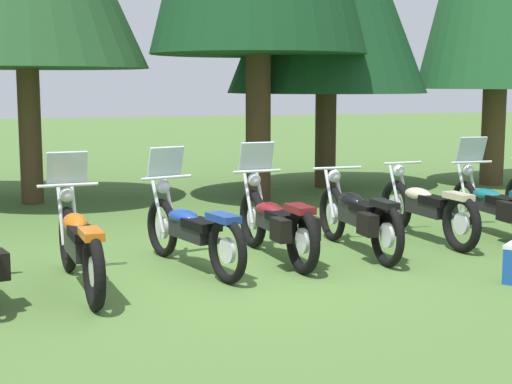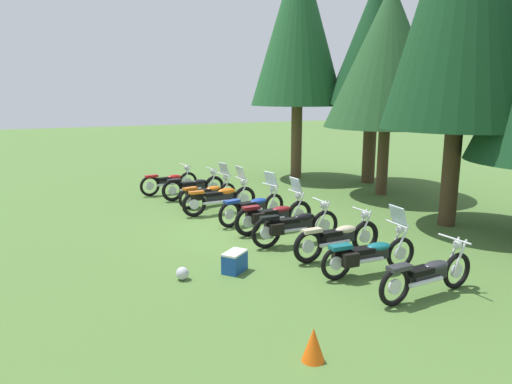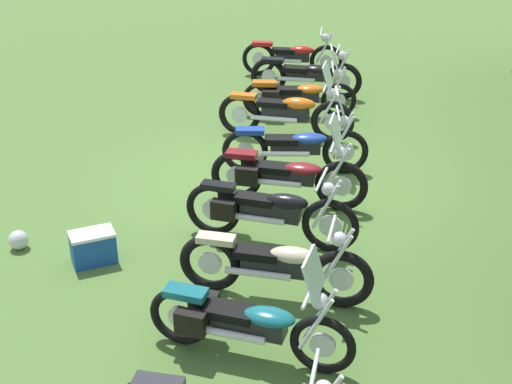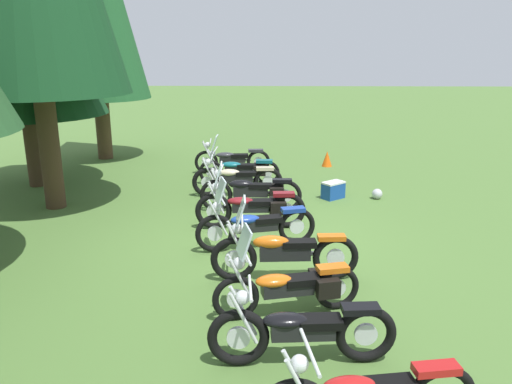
{
  "view_description": "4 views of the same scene",
  "coord_description": "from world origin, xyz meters",
  "px_view_note": "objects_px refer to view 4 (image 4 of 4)",
  "views": [
    {
      "loc": [
        -2.49,
        -8.35,
        2.13
      ],
      "look_at": [
        0.37,
        0.38,
        0.82
      ],
      "focal_mm": 54.02,
      "sensor_mm": 36.0,
      "label": 1
    },
    {
      "loc": [
        11.35,
        -5.04,
        3.61
      ],
      "look_at": [
        -1.43,
        0.64,
        0.64
      ],
      "focal_mm": 33.64,
      "sensor_mm": 36.0,
      "label": 2
    },
    {
      "loc": [
        9.81,
        2.46,
        5.01
      ],
      "look_at": [
        1.61,
        0.08,
        0.67
      ],
      "focal_mm": 51.92,
      "sensor_mm": 36.0,
      "label": 3
    },
    {
      "loc": [
        -9.2,
        -0.12,
        3.62
      ],
      "look_at": [
        1.44,
        0.18,
        0.53
      ],
      "focal_mm": 35.18,
      "sensor_mm": 36.0,
      "label": 4
    }
  ],
  "objects_px": {
    "motorcycle_5": "(252,207)",
    "motorcycle_7": "(237,179)",
    "dropped_helmet": "(377,194)",
    "motorcycle_9": "(232,159)",
    "motorcycle_4": "(255,225)",
    "motorcycle_1": "(302,330)",
    "motorcycle_3": "(283,252)",
    "motorcycle_8": "(240,169)",
    "picnic_cooler": "(333,190)",
    "pine_tree_4": "(16,12)",
    "motorcycle_6": "(252,192)",
    "traffic_cone": "(327,159)",
    "motorcycle_2": "(290,285)"
  },
  "relations": [
    {
      "from": "picnic_cooler",
      "to": "pine_tree_4",
      "type": "bearing_deg",
      "value": 82.79
    },
    {
      "from": "pine_tree_4",
      "to": "dropped_helmet",
      "type": "bearing_deg",
      "value": -96.45
    },
    {
      "from": "motorcycle_7",
      "to": "motorcycle_8",
      "type": "bearing_deg",
      "value": -94.72
    },
    {
      "from": "pine_tree_4",
      "to": "motorcycle_7",
      "type": "bearing_deg",
      "value": -98.99
    },
    {
      "from": "motorcycle_4",
      "to": "motorcycle_7",
      "type": "xyz_separation_m",
      "value": [
        3.39,
        0.55,
        -0.02
      ]
    },
    {
      "from": "motorcycle_6",
      "to": "dropped_helmet",
      "type": "bearing_deg",
      "value": -160.83
    },
    {
      "from": "motorcycle_2",
      "to": "traffic_cone",
      "type": "bearing_deg",
      "value": -112.96
    },
    {
      "from": "dropped_helmet",
      "to": "motorcycle_9",
      "type": "bearing_deg",
      "value": 56.17
    },
    {
      "from": "motorcycle_3",
      "to": "motorcycle_7",
      "type": "relative_size",
      "value": 1.05
    },
    {
      "from": "pine_tree_4",
      "to": "motorcycle_6",
      "type": "bearing_deg",
      "value": -109.32
    },
    {
      "from": "motorcycle_8",
      "to": "picnic_cooler",
      "type": "relative_size",
      "value": 3.49
    },
    {
      "from": "motorcycle_5",
      "to": "motorcycle_9",
      "type": "distance_m",
      "value": 4.76
    },
    {
      "from": "motorcycle_3",
      "to": "motorcycle_8",
      "type": "bearing_deg",
      "value": -83.95
    },
    {
      "from": "motorcycle_3",
      "to": "traffic_cone",
      "type": "xyz_separation_m",
      "value": [
        8.06,
        -1.58,
        -0.24
      ]
    },
    {
      "from": "motorcycle_2",
      "to": "motorcycle_9",
      "type": "distance_m",
      "value": 8.28
    },
    {
      "from": "motorcycle_9",
      "to": "traffic_cone",
      "type": "bearing_deg",
      "value": -166.15
    },
    {
      "from": "traffic_cone",
      "to": "pine_tree_4",
      "type": "bearing_deg",
      "value": 107.14
    },
    {
      "from": "motorcycle_5",
      "to": "motorcycle_8",
      "type": "relative_size",
      "value": 1.03
    },
    {
      "from": "motorcycle_7",
      "to": "motorcycle_4",
      "type": "bearing_deg",
      "value": 95.75
    },
    {
      "from": "motorcycle_3",
      "to": "motorcycle_6",
      "type": "xyz_separation_m",
      "value": [
        3.49,
        0.6,
        -0.02
      ]
    },
    {
      "from": "motorcycle_4",
      "to": "motorcycle_1",
      "type": "bearing_deg",
      "value": 85.49
    },
    {
      "from": "motorcycle_1",
      "to": "traffic_cone",
      "type": "height_order",
      "value": "motorcycle_1"
    },
    {
      "from": "motorcycle_5",
      "to": "pine_tree_4",
      "type": "distance_m",
      "value": 7.82
    },
    {
      "from": "motorcycle_6",
      "to": "motorcycle_2",
      "type": "bearing_deg",
      "value": 98.45
    },
    {
      "from": "motorcycle_2",
      "to": "motorcycle_6",
      "type": "bearing_deg",
      "value": -95.15
    },
    {
      "from": "motorcycle_3",
      "to": "motorcycle_8",
      "type": "height_order",
      "value": "motorcycle_3"
    },
    {
      "from": "motorcycle_3",
      "to": "motorcycle_7",
      "type": "bearing_deg",
      "value": -81.43
    },
    {
      "from": "motorcycle_5",
      "to": "motorcycle_7",
      "type": "height_order",
      "value": "motorcycle_5"
    },
    {
      "from": "motorcycle_2",
      "to": "pine_tree_4",
      "type": "bearing_deg",
      "value": -58.82
    },
    {
      "from": "motorcycle_3",
      "to": "motorcycle_6",
      "type": "bearing_deg",
      "value": -84.06
    },
    {
      "from": "traffic_cone",
      "to": "motorcycle_4",
      "type": "bearing_deg",
      "value": 162.98
    },
    {
      "from": "motorcycle_9",
      "to": "picnic_cooler",
      "type": "relative_size",
      "value": 3.53
    },
    {
      "from": "motorcycle_2",
      "to": "motorcycle_3",
      "type": "relative_size",
      "value": 0.87
    },
    {
      "from": "motorcycle_1",
      "to": "motorcycle_4",
      "type": "distance_m",
      "value": 3.59
    },
    {
      "from": "motorcycle_6",
      "to": "motorcycle_8",
      "type": "height_order",
      "value": "motorcycle_8"
    },
    {
      "from": "traffic_cone",
      "to": "dropped_helmet",
      "type": "relative_size",
      "value": 1.87
    },
    {
      "from": "motorcycle_5",
      "to": "motorcycle_7",
      "type": "bearing_deg",
      "value": -82.39
    },
    {
      "from": "motorcycle_9",
      "to": "traffic_cone",
      "type": "xyz_separation_m",
      "value": [
        0.98,
        -2.92,
        -0.19
      ]
    },
    {
      "from": "motorcycle_9",
      "to": "pine_tree_4",
      "type": "bearing_deg",
      "value": 11.73
    },
    {
      "from": "motorcycle_3",
      "to": "motorcycle_9",
      "type": "height_order",
      "value": "motorcycle_3"
    },
    {
      "from": "motorcycle_1",
      "to": "motorcycle_5",
      "type": "relative_size",
      "value": 0.98
    },
    {
      "from": "motorcycle_1",
      "to": "motorcycle_2",
      "type": "xyz_separation_m",
      "value": [
        1.14,
        0.09,
        0.0
      ]
    },
    {
      "from": "motorcycle_1",
      "to": "motorcycle_2",
      "type": "bearing_deg",
      "value": -89.54
    },
    {
      "from": "motorcycle_5",
      "to": "picnic_cooler",
      "type": "relative_size",
      "value": 3.6
    },
    {
      "from": "motorcycle_7",
      "to": "motorcycle_8",
      "type": "relative_size",
      "value": 1.03
    },
    {
      "from": "motorcycle_1",
      "to": "motorcycle_4",
      "type": "xyz_separation_m",
      "value": [
        3.53,
        0.65,
        0.02
      ]
    },
    {
      "from": "pine_tree_4",
      "to": "dropped_helmet",
      "type": "xyz_separation_m",
      "value": [
        -1.01,
        -8.95,
        -4.32
      ]
    },
    {
      "from": "traffic_cone",
      "to": "motorcycle_7",
      "type": "bearing_deg",
      "value": 142.09
    },
    {
      "from": "picnic_cooler",
      "to": "traffic_cone",
      "type": "bearing_deg",
      "value": -3.71
    },
    {
      "from": "motorcycle_3",
      "to": "picnic_cooler",
      "type": "bearing_deg",
      "value": -110.42
    }
  ]
}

